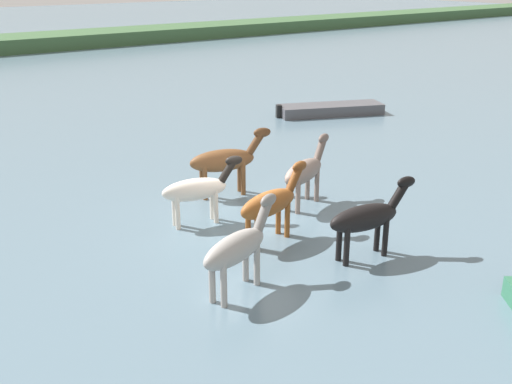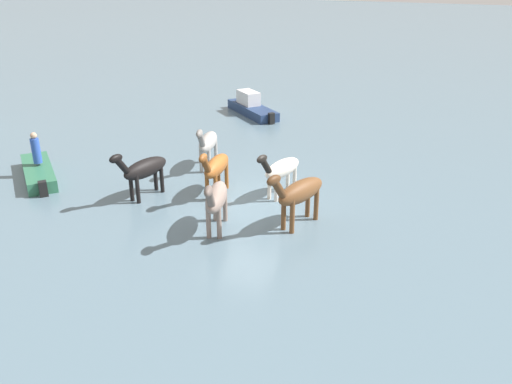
{
  "view_description": "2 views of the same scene",
  "coord_description": "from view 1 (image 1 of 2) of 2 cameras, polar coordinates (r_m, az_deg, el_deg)",
  "views": [
    {
      "loc": [
        -8.96,
        -12.12,
        6.6
      ],
      "look_at": [
        -0.21,
        -0.54,
        1.15
      ],
      "focal_mm": 41.89,
      "sensor_mm": 36.0,
      "label": 1
    },
    {
      "loc": [
        14.43,
        7.39,
        7.46
      ],
      "look_at": [
        0.3,
        0.62,
        0.64
      ],
      "focal_mm": 36.82,
      "sensor_mm": 36.0,
      "label": 2
    }
  ],
  "objects": [
    {
      "name": "boat_skiff_near",
      "position": [
        29.14,
        7.1,
        7.68
      ],
      "size": [
        5.13,
        3.27,
        0.75
      ],
      "rotation": [
        0.0,
        0.0,
        5.87
      ],
      "color": "#4C4C51",
      "rests_on": "ground_plane"
    },
    {
      "name": "horse_chestnut_trailing",
      "position": [
        14.44,
        10.54,
        -2.41
      ],
      "size": [
        2.46,
        0.87,
        1.9
      ],
      "rotation": [
        0.0,
        0.0,
        -0.17
      ],
      "color": "black",
      "rests_on": "ground_plane"
    },
    {
      "name": "horse_lead",
      "position": [
        17.44,
        4.69,
        2.0
      ],
      "size": [
        2.45,
        1.22,
        1.93
      ],
      "rotation": [
        0.0,
        0.0,
        0.35
      ],
      "color": "gray",
      "rests_on": "ground_plane"
    },
    {
      "name": "horse_dark_mare",
      "position": [
        18.21,
        -2.95,
        3.03
      ],
      "size": [
        2.61,
        1.15,
        2.03
      ],
      "rotation": [
        0.0,
        0.0,
        -0.28
      ],
      "color": "brown",
      "rests_on": "ground_plane"
    },
    {
      "name": "ground_plane",
      "position": [
        16.45,
        -0.57,
        -3.07
      ],
      "size": [
        212.61,
        212.61,
        0.0
      ],
      "primitive_type": "plane",
      "color": "slate"
    },
    {
      "name": "horse_rear_stallion",
      "position": [
        12.7,
        -1.79,
        -5.32
      ],
      "size": [
        2.46,
        1.09,
        1.91
      ],
      "rotation": [
        0.0,
        0.0,
        0.29
      ],
      "color": "#9E9993",
      "rests_on": "ground_plane"
    },
    {
      "name": "horse_mid_herd",
      "position": [
        15.06,
        1.4,
        -1.07
      ],
      "size": [
        2.46,
        0.87,
        1.9
      ],
      "rotation": [
        0.0,
        0.0,
        0.17
      ],
      "color": "brown",
      "rests_on": "ground_plane"
    },
    {
      "name": "horse_dun_straggler",
      "position": [
        16.2,
        -5.61,
        0.25
      ],
      "size": [
        2.34,
        0.93,
        1.81
      ],
      "rotation": [
        0.0,
        0.0,
        -0.22
      ],
      "color": "silver",
      "rests_on": "ground_plane"
    }
  ]
}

